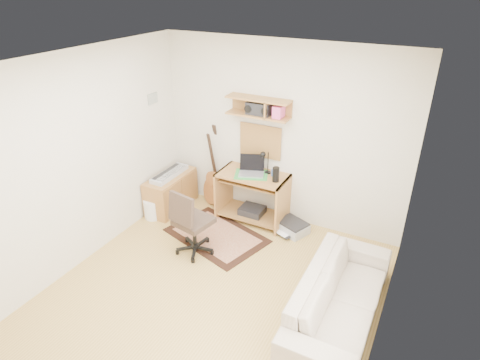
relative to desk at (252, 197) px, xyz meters
The scene contains 22 objects.
floor 1.79m from the desk, 80.37° to the right, with size 3.60×4.00×0.01m, color tan.
ceiling 2.83m from the desk, 80.37° to the right, with size 3.60×4.00×0.01m, color white.
back_wall 1.01m from the desk, 43.74° to the left, with size 3.60×0.01×2.60m, color beige.
left_wall 2.47m from the desk, 131.24° to the right, with size 0.01×4.00×2.60m, color beige.
right_wall 2.87m from the desk, 39.43° to the right, with size 0.01×4.00×2.60m, color beige.
wall_shelf 1.33m from the desk, 92.82° to the left, with size 0.90×0.25×0.26m, color #AF783D.
cork_board 0.83m from the desk, 91.66° to the left, with size 0.64×0.03×0.49m, color #A97F54.
wall_photo 2.02m from the desk, behind, with size 0.02×0.20×0.15m, color #4C8CBF.
desk is the anchor object (origin of this frame).
laptop 0.51m from the desk, 125.65° to the right, with size 0.35×0.35×0.27m, color silver, non-canonical shape.
speaker 0.61m from the desk, ahead, with size 0.10×0.10×0.21m, color black.
desk_lamp 0.59m from the desk, 39.39° to the left, with size 0.11×0.11×0.34m, color black, non-canonical shape.
pencil_cup 0.51m from the desk, 20.05° to the left, with size 0.06×0.06×0.09m, color #3655A4.
boombox 1.31m from the desk, 88.93° to the left, with size 0.33×0.15×0.17m, color black.
rug 0.78m from the desk, 111.72° to the right, with size 1.33×0.89×0.02m, color tan.
task_chair 1.12m from the desk, 106.92° to the right, with size 0.48×0.48×0.95m, color #36281F, non-canonical shape.
cabinet 1.32m from the desk, 168.59° to the right, with size 0.40×0.90×0.55m, color #AF783D.
music_keyboard 1.33m from the desk, 168.59° to the right, with size 0.22×0.71×0.06m, color #B2B5BA.
guitar 0.84m from the desk, behind, with size 0.35×0.22×1.29m, color #AA6834, non-canonical shape.
waste_basket 1.52m from the desk, 154.29° to the right, with size 0.25×0.25×0.30m, color white.
printer 0.72m from the desk, ahead, with size 0.41×0.32×0.16m, color #A5A8AA.
sofa 2.15m from the desk, 39.01° to the right, with size 1.92×0.56×0.75m, color #BFAD97.
Camera 1 is at (1.94, -3.00, 3.33)m, focal length 30.48 mm.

